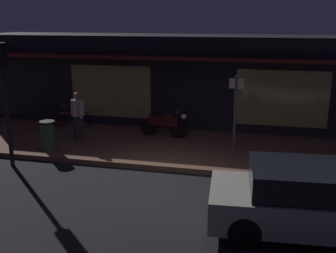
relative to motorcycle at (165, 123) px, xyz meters
name	(u,v)px	position (x,y,z in m)	size (l,w,h in m)	color
ground_plane	(160,186)	(0.79, -3.91, -0.65)	(60.00, 60.00, 0.00)	black
sidewalk_slab	(182,148)	(0.79, -0.91, -0.57)	(18.00, 4.00, 0.15)	brown
storefront_building	(198,81)	(0.79, 2.48, 1.16)	(18.00, 3.30, 3.60)	black
motorcycle	(165,123)	(0.00, 0.00, 0.00)	(1.70, 0.55, 0.97)	black
bicycle_parked	(71,118)	(-3.85, 0.40, -0.14)	(1.66, 0.42, 0.91)	black
person_photographer	(78,115)	(-2.83, -1.04, 0.38)	(0.52, 0.47, 1.67)	#28232D
sign_post	(235,109)	(2.50, -0.97, 0.86)	(0.44, 0.09, 2.40)	#47474C
trash_bin	(48,135)	(-3.34, -2.21, -0.03)	(0.48, 0.48, 0.93)	#2D4C33
traffic_light_pole	(4,83)	(-3.84, -3.49, 1.83)	(0.24, 0.33, 3.60)	black
parked_car_near	(310,200)	(4.31, -5.47, 0.06)	(4.21, 2.05, 1.42)	black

